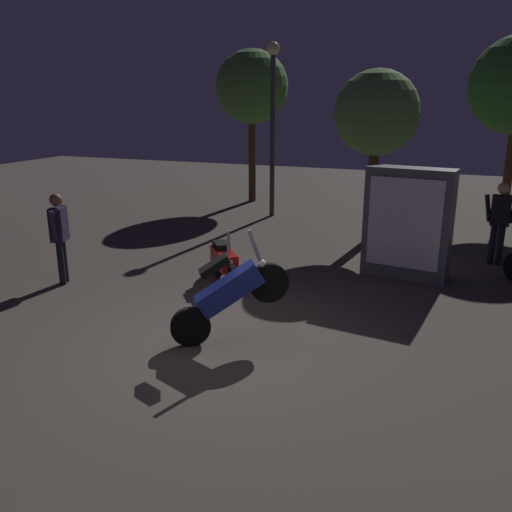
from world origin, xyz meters
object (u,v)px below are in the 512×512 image
(motorcycle_red_parked_right, at_px, (224,262))
(streetlamp_far, at_px, (273,108))
(motorcycle_blue_foreground, at_px, (229,293))
(person_bystander_far, at_px, (59,231))
(person_rider_beside, at_px, (500,216))
(kiosk_billboard, at_px, (407,223))

(motorcycle_red_parked_right, xyz_separation_m, streetlamp_far, (-1.24, 6.08, 2.63))
(motorcycle_blue_foreground, distance_m, person_bystander_far, 4.11)
(person_rider_beside, height_order, person_bystander_far, person_rider_beside)
(person_bystander_far, bearing_deg, person_rider_beside, 8.01)
(motorcycle_red_parked_right, height_order, streetlamp_far, streetlamp_far)
(motorcycle_blue_foreground, xyz_separation_m, kiosk_billboard, (1.94, 3.91, 0.31))
(motorcycle_blue_foreground, relative_size, motorcycle_red_parked_right, 1.20)
(person_rider_beside, relative_size, streetlamp_far, 0.36)
(person_bystander_far, height_order, kiosk_billboard, kiosk_billboard)
(person_bystander_far, bearing_deg, motorcycle_red_parked_right, -1.67)
(person_bystander_far, bearing_deg, motorcycle_blue_foreground, -38.22)
(person_bystander_far, relative_size, kiosk_billboard, 0.80)
(motorcycle_red_parked_right, xyz_separation_m, person_rider_beside, (4.71, 3.22, 0.58))
(person_rider_beside, relative_size, person_bystander_far, 1.01)
(person_rider_beside, xyz_separation_m, streetlamp_far, (-5.95, 2.86, 2.05))
(motorcycle_red_parked_right, bearing_deg, person_bystander_far, -109.11)
(motorcycle_red_parked_right, distance_m, person_bystander_far, 3.05)
(person_bystander_far, bearing_deg, streetlamp_far, 56.16)
(motorcycle_blue_foreground, height_order, motorcycle_red_parked_right, motorcycle_blue_foreground)
(kiosk_billboard, bearing_deg, motorcycle_blue_foreground, 71.75)
(streetlamp_far, bearing_deg, motorcycle_red_parked_right, -78.43)
(motorcycle_red_parked_right, bearing_deg, person_rider_beside, 85.65)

